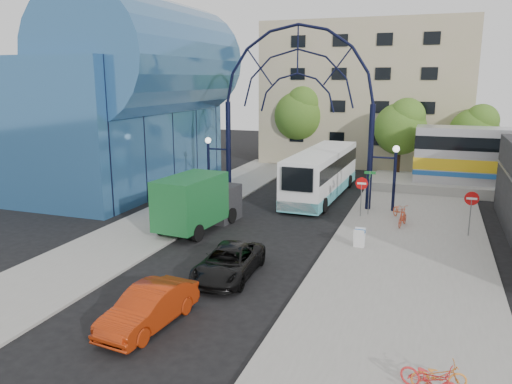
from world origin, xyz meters
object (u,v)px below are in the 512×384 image
at_px(red_sedan, 149,307).
at_px(tree_north_a, 402,126).
at_px(street_name_sign, 369,183).
at_px(bike_near_a, 399,211).
at_px(do_not_enter_sign, 471,203).
at_px(bike_far_c, 431,379).
at_px(sandwich_board, 359,236).
at_px(bike_near_b, 403,218).
at_px(green_truck, 199,202).
at_px(tree_north_b, 301,112).
at_px(tree_north_c, 476,130).
at_px(black_suv, 229,262).
at_px(bike_far_a, 439,375).
at_px(stop_sign, 362,187).
at_px(gateway_arch, 297,79).
at_px(city_bus, 322,173).

bearing_deg(red_sedan, tree_north_a, 83.97).
bearing_deg(street_name_sign, tree_north_a, 86.04).
bearing_deg(bike_near_a, do_not_enter_sign, -56.36).
bearing_deg(street_name_sign, bike_far_c, -77.53).
xyz_separation_m(sandwich_board, bike_near_b, (1.83, 4.66, -0.12)).
bearing_deg(green_truck, tree_north_b, 95.97).
relative_size(do_not_enter_sign, tree_north_c, 0.38).
relative_size(do_not_enter_sign, bike_near_a, 1.36).
relative_size(sandwich_board, green_truck, 0.15).
distance_m(red_sedan, bike_near_b, 17.17).
distance_m(red_sedan, bike_far_c, 9.49).
distance_m(black_suv, bike_near_a, 13.49).
xyz_separation_m(bike_near_b, bike_far_a, (2.02, -15.98, -0.09)).
bearing_deg(stop_sign, bike_far_c, -75.90).
relative_size(gateway_arch, street_name_sign, 4.87).
xyz_separation_m(tree_north_a, black_suv, (-5.42, -25.55, -3.93)).
bearing_deg(stop_sign, tree_north_a, 84.58).
bearing_deg(street_name_sign, bike_far_a, -76.66).
bearing_deg(bike_far_a, black_suv, 42.54).
distance_m(gateway_arch, do_not_enter_sign, 13.43).
distance_m(green_truck, bike_near_b, 11.94).
relative_size(tree_north_a, city_bus, 0.56).
xyz_separation_m(do_not_enter_sign, tree_north_b, (-14.88, 19.93, 3.29)).
xyz_separation_m(gateway_arch, tree_north_b, (-3.88, 15.93, -3.29)).
distance_m(stop_sign, bike_near_b, 3.27).
distance_m(street_name_sign, bike_far_a, 18.51).
bearing_deg(city_bus, do_not_enter_sign, -33.63).
xyz_separation_m(green_truck, bike_near_b, (11.14, 4.17, -1.01)).
bearing_deg(do_not_enter_sign, bike_far_c, -96.42).
distance_m(street_name_sign, bike_near_a, 2.50).
xyz_separation_m(city_bus, bike_near_a, (5.96, -4.74, -1.19)).
distance_m(city_bus, bike_far_c, 24.04).
height_order(gateway_arch, street_name_sign, gateway_arch).
height_order(green_truck, bike_near_b, green_truck).
bearing_deg(bike_near_a, city_bus, 115.05).
relative_size(street_name_sign, red_sedan, 0.64).
height_order(street_name_sign, city_bus, city_bus).
distance_m(do_not_enter_sign, street_name_sign, 6.36).
bearing_deg(gateway_arch, city_bus, 68.11).
bearing_deg(red_sedan, bike_far_a, 2.05).
bearing_deg(bike_near_a, red_sedan, -139.88).
xyz_separation_m(gateway_arch, tree_north_c, (12.12, 13.93, -4.28)).
height_order(black_suv, bike_far_c, black_suv).
relative_size(stop_sign, black_suv, 0.52).
height_order(red_sedan, bike_near_a, red_sedan).
distance_m(tree_north_b, bike_near_a, 21.37).
height_order(tree_north_b, bike_far_a, tree_north_b).
xyz_separation_m(red_sedan, bike_far_a, (9.67, -0.61, -0.19)).
relative_size(do_not_enter_sign, sandwich_board, 2.51).
xyz_separation_m(black_suv, bike_far_a, (8.76, -5.72, -0.15)).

